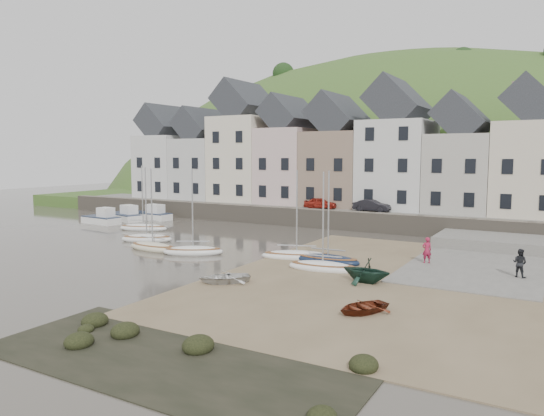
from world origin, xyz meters
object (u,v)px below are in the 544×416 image
Objects in this scene: person_dark at (520,263)px; car_right at (372,206)px; rowboat_red at (362,307)px; car_left at (320,203)px; rowboat_white at (224,277)px; rowboat_green at (366,270)px; person_red at (427,250)px; sailboat_0 at (143,227)px.

person_dark is 0.46× the size of car_right.
rowboat_red is 29.85m from car_left.
rowboat_green reaches higher than rowboat_white.
car_left is (-5.55, 24.89, 1.82)m from rowboat_white.
rowboat_red is 12.03m from person_dark.
car_right is (-8.65, 14.35, 1.22)m from person_red.
person_red reaches higher than person_dark.
rowboat_red is at bearing 82.01° from person_dark.
rowboat_red is (1.69, -5.28, -0.44)m from rowboat_green.
car_right is at bearing 34.02° from sailboat_0.
car_right is at bearing 135.56° from rowboat_white.
person_red is 20.18m from car_left.
car_left is (-14.13, 14.35, 1.20)m from person_red.
rowboat_red is 0.71× the size of car_right.
person_red is at bearing 96.26° from rowboat_white.
sailboat_0 is 26.92m from person_red.
rowboat_white is 16.90m from person_dark.
rowboat_red is at bearing -160.52° from car_right.
rowboat_red is at bearing -27.58° from sailboat_0.
person_dark reaches higher than rowboat_white.
person_dark is (5.54, -1.27, -0.02)m from person_red.
car_left reaches higher than rowboat_green.
sailboat_0 is at bearing -37.04° from person_red.
car_right reaches higher than rowboat_white.
person_dark is at bearing -143.95° from car_left.
rowboat_white is 13.60m from person_red.
sailboat_0 is 2.24× the size of rowboat_white.
car_left reaches higher than person_red.
sailboat_0 is 22.02m from car_right.
sailboat_0 is 1.89× the size of car_left.
car_right is (-6.91, 20.98, 1.42)m from rowboat_green.
rowboat_red is 1.54× the size of person_dark.
rowboat_white is at bearing -159.79° from rowboat_red.
car_left reaches higher than rowboat_white.
sailboat_0 reaches higher than car_right.
car_right is (-14.18, 15.62, 1.24)m from person_dark.
person_red is at bearing -150.94° from car_left.
rowboat_white is 7.89m from rowboat_green.
rowboat_green is (25.09, -8.71, 0.51)m from sailboat_0.
car_left is 5.48m from car_right.
rowboat_red is (8.53, -1.37, -0.03)m from rowboat_white.
rowboat_red is at bearing 36.29° from rowboat_white.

